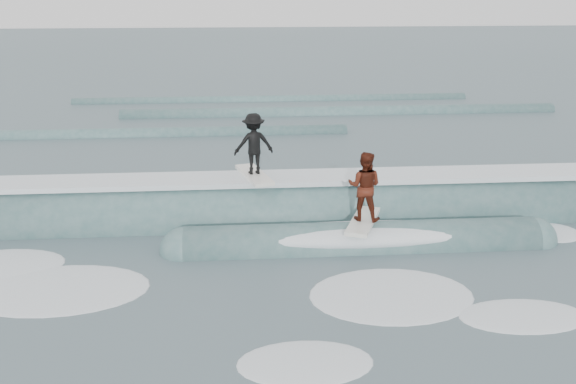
{
  "coord_description": "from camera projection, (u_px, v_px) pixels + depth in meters",
  "views": [
    {
      "loc": [
        -1.28,
        -13.65,
        6.48
      ],
      "look_at": [
        0.0,
        2.47,
        1.1
      ],
      "focal_mm": 40.0,
      "sensor_mm": 36.0,
      "label": 1
    }
  ],
  "objects": [
    {
      "name": "breaking_wave",
      "position": [
        296.0,
        220.0,
        18.02
      ],
      "size": [
        23.88,
        3.96,
        2.35
      ],
      "color": "#3A6062",
      "rests_on": "ground"
    },
    {
      "name": "ground",
      "position": [
        296.0,
        269.0,
        15.06
      ],
      "size": [
        160.0,
        160.0,
        0.0
      ],
      "primitive_type": "plane",
      "color": "#3F575C",
      "rests_on": "ground"
    },
    {
      "name": "far_swells",
      "position": [
        252.0,
        117.0,
        31.71
      ],
      "size": [
        33.41,
        8.65,
        0.8
      ],
      "color": "#3A6062",
      "rests_on": "ground"
    },
    {
      "name": "surfer_black",
      "position": [
        254.0,
        146.0,
        17.6
      ],
      "size": [
        1.19,
        2.07,
        1.79
      ],
      "color": "white",
      "rests_on": "ground"
    },
    {
      "name": "surfer_red",
      "position": [
        364.0,
        190.0,
        15.91
      ],
      "size": [
        1.24,
        2.06,
        1.85
      ],
      "color": "silver",
      "rests_on": "ground"
    },
    {
      "name": "whitewater",
      "position": [
        261.0,
        292.0,
        13.97
      ],
      "size": [
        16.24,
        7.08,
        0.1
      ],
      "color": "white",
      "rests_on": "ground"
    }
  ]
}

